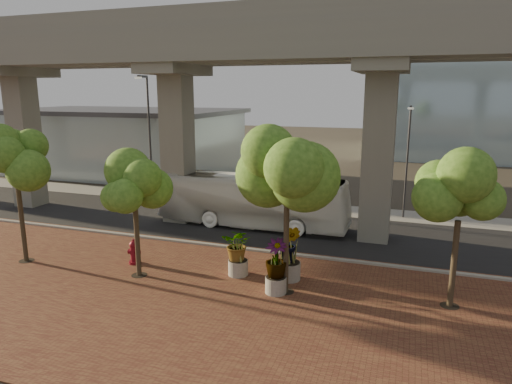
% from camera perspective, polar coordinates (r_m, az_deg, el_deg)
% --- Properties ---
extents(ground, '(160.00, 160.00, 0.00)m').
position_cam_1_polar(ground, '(25.52, 0.44, -5.92)').
color(ground, '#353027').
rests_on(ground, ground).
extents(brick_plaza, '(70.00, 13.00, 0.06)m').
position_cam_1_polar(brick_plaza, '(18.64, -7.60, -13.17)').
color(brick_plaza, brown).
rests_on(brick_plaza, ground).
extents(asphalt_road, '(90.00, 8.00, 0.04)m').
position_cam_1_polar(asphalt_road, '(27.32, 1.77, -4.62)').
color(asphalt_road, black).
rests_on(asphalt_road, ground).
extents(curb_strip, '(70.00, 0.25, 0.16)m').
position_cam_1_polar(curb_strip, '(23.71, -1.11, -7.19)').
color(curb_strip, gray).
rests_on(curb_strip, ground).
extents(far_sidewalk, '(90.00, 3.00, 0.06)m').
position_cam_1_polar(far_sidewalk, '(32.42, 4.65, -1.88)').
color(far_sidewalk, gray).
rests_on(far_sidewalk, ground).
extents(transit_viaduct, '(72.00, 5.60, 12.40)m').
position_cam_1_polar(transit_viaduct, '(26.12, 1.88, 10.79)').
color(transit_viaduct, gray).
rests_on(transit_viaduct, ground).
extents(station_pavilion, '(23.00, 13.00, 6.30)m').
position_cam_1_polar(station_pavilion, '(48.03, -16.47, 6.22)').
color(station_pavilion, silver).
rests_on(station_pavilion, ground).
extents(transit_bus, '(11.67, 2.94, 3.24)m').
position_cam_1_polar(transit_bus, '(27.47, -0.47, -1.06)').
color(transit_bus, white).
rests_on(transit_bus, ground).
extents(fire_hydrant, '(0.60, 0.54, 1.19)m').
position_cam_1_polar(fire_hydrant, '(22.50, -14.98, -7.24)').
color(fire_hydrant, maroon).
rests_on(fire_hydrant, ground).
extents(planter_front, '(1.96, 1.96, 2.16)m').
position_cam_1_polar(planter_front, '(20.21, -2.27, -6.86)').
color(planter_front, '#9B998C').
rests_on(planter_front, ground).
extents(planter_right, '(2.12, 2.12, 2.26)m').
position_cam_1_polar(planter_right, '(18.47, 2.52, -8.59)').
color(planter_right, '#9F9A90').
rests_on(planter_right, ground).
extents(planter_left, '(2.23, 2.23, 2.45)m').
position_cam_1_polar(planter_left, '(19.73, 4.19, -6.84)').
color(planter_left, gray).
rests_on(planter_left, ground).
extents(street_tree_far_west, '(3.22, 3.22, 6.44)m').
position_cam_1_polar(street_tree_far_west, '(23.73, -27.93, 3.63)').
color(street_tree_far_west, '#4C3C2B').
rests_on(street_tree_far_west, ground).
extents(street_tree_near_west, '(3.04, 3.04, 5.30)m').
position_cam_1_polar(street_tree_near_west, '(20.12, -14.98, 0.26)').
color(street_tree_near_west, '#4C3C2B').
rests_on(street_tree_near_west, ground).
extents(street_tree_near_east, '(4.33, 4.33, 6.93)m').
position_cam_1_polar(street_tree_near_east, '(17.61, 3.92, 2.41)').
color(street_tree_near_east, '#4C3C2B').
rests_on(street_tree_near_east, ground).
extents(street_tree_far_east, '(3.34, 3.34, 5.89)m').
position_cam_1_polar(street_tree_far_east, '(18.03, 24.21, -0.36)').
color(street_tree_far_east, '#4C3C2B').
rests_on(street_tree_far_east, ground).
extents(streetlamp_west, '(0.45, 1.32, 9.14)m').
position_cam_1_polar(streetlamp_west, '(35.44, -13.30, 7.76)').
color(streetlamp_west, '#323137').
rests_on(streetlamp_west, ground).
extents(streetlamp_east, '(0.35, 1.04, 7.16)m').
position_cam_1_polar(streetlamp_east, '(30.32, 18.42, 4.52)').
color(streetlamp_east, '#313137').
rests_on(streetlamp_east, ground).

